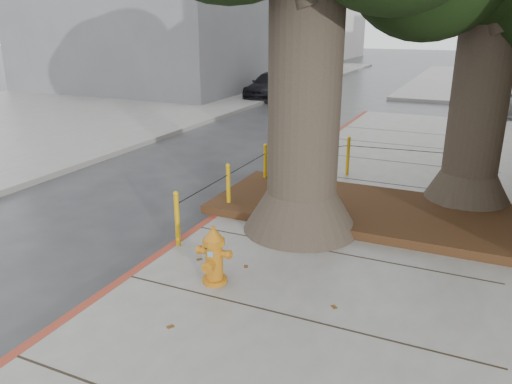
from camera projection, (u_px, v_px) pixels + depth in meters
ground at (252, 316)px, 6.52m from camera, size 140.00×140.00×0.00m
sidewalk_opposite at (47, 113)px, 20.60m from camera, size 14.00×60.00×0.15m
curb_red at (212, 221)px, 9.43m from camera, size 0.14×26.00×0.16m
planter_bed at (382, 212)px, 9.45m from camera, size 6.40×2.60×0.16m
bollard_ring at (303, 173)px, 10.41m from camera, size 3.79×5.39×0.95m
fire_hydrant at (214, 256)px, 6.94m from camera, size 0.45×0.41×0.85m
car_dark at (271, 85)px, 25.11m from camera, size 1.87×4.31×1.23m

